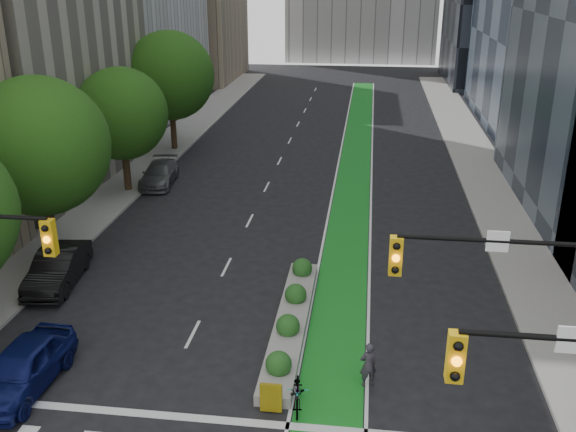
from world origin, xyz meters
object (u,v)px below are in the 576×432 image
(median_planter, at_px, (291,318))
(bicycle, at_px, (298,392))
(parked_car_left_near, at_px, (23,367))
(parked_car_left_mid, at_px, (58,268))
(parked_car_left_far, at_px, (159,174))
(cyclist, at_px, (368,365))

(median_planter, xyz_separation_m, bicycle, (0.80, -4.80, 0.13))
(parked_car_left_near, xyz_separation_m, parked_car_left_mid, (-2.35, 7.36, -0.01))
(parked_car_left_far, bearing_deg, parked_car_left_near, -89.99)
(parked_car_left_near, xyz_separation_m, parked_car_left_far, (-2.35, 21.67, -0.11))
(cyclist, distance_m, parked_car_left_near, 11.46)
(median_planter, distance_m, parked_car_left_near, 9.76)
(parked_car_left_near, distance_m, parked_car_left_far, 21.80)
(median_planter, height_order, parked_car_left_near, parked_car_left_near)
(parked_car_left_far, bearing_deg, bicycle, -67.97)
(median_planter, bearing_deg, cyclist, -48.85)
(cyclist, relative_size, parked_car_left_mid, 0.34)
(bicycle, distance_m, parked_car_left_far, 24.32)
(median_planter, xyz_separation_m, cyclist, (3.00, -3.43, 0.44))
(cyclist, bearing_deg, parked_car_left_far, -77.52)
(bicycle, xyz_separation_m, cyclist, (2.20, 1.37, 0.31))
(parked_car_left_near, height_order, parked_car_left_far, parked_car_left_near)
(parked_car_left_mid, bearing_deg, parked_car_left_near, -79.03)
(bicycle, relative_size, cyclist, 1.17)
(median_planter, height_order, cyclist, cyclist)
(cyclist, height_order, parked_car_left_near, cyclist)
(median_planter, relative_size, bicycle, 5.40)
(parked_car_left_mid, distance_m, parked_car_left_far, 14.31)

